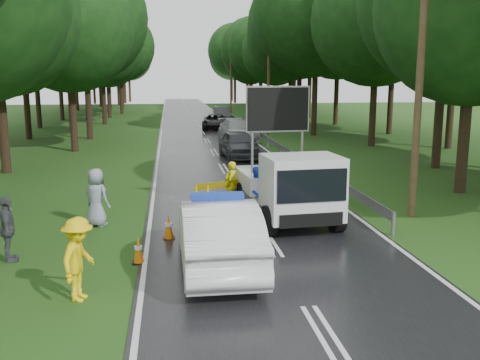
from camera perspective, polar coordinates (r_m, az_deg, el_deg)
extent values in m
plane|color=#214012|center=(15.17, 2.96, -6.46)|extent=(160.00, 160.00, 0.00)
cube|color=black|center=(44.54, -4.08, 5.07)|extent=(7.00, 140.00, 0.02)
cylinder|color=gray|center=(16.14, 16.04, -4.51)|extent=(0.12, 0.12, 0.70)
cube|color=gray|center=(44.86, 0.65, 5.83)|extent=(0.05, 60.00, 0.30)
cylinder|color=#472F21|center=(18.04, 18.73, 11.86)|extent=(0.24, 0.24, 10.00)
cylinder|color=#472F21|center=(42.96, 3.07, 11.53)|extent=(0.24, 0.24, 10.00)
cube|color=#472F21|center=(43.21, 3.13, 17.11)|extent=(1.40, 0.08, 0.08)
cylinder|color=#472F21|center=(68.68, -0.98, 11.31)|extent=(0.24, 0.24, 10.00)
cube|color=#472F21|center=(68.84, -0.99, 14.81)|extent=(1.40, 0.08, 0.08)
imported|color=silver|center=(12.89, -2.39, -5.74)|extent=(1.82, 5.07, 1.66)
cube|color=#1938A5|center=(12.66, -2.42, -1.77)|extent=(1.25, 0.36, 0.17)
cube|color=gray|center=(17.71, 4.53, -1.93)|extent=(2.54, 4.73, 0.27)
cube|color=silver|center=(18.64, 3.59, 0.10)|extent=(2.49, 2.79, 0.60)
cube|color=silver|center=(15.73, 6.61, -0.77)|extent=(2.31, 1.91, 1.85)
cube|color=black|center=(14.86, 7.73, -0.63)|extent=(2.01, 0.21, 0.93)
cube|color=black|center=(17.93, 4.06, 7.56)|extent=(2.07, 0.30, 1.42)
cylinder|color=black|center=(15.44, 3.14, -4.38)|extent=(0.38, 0.94, 0.91)
cylinder|color=black|center=(16.09, 10.28, -3.91)|extent=(0.38, 0.94, 0.91)
cylinder|color=black|center=(18.72, 0.34, -1.64)|extent=(0.38, 0.94, 0.91)
cylinder|color=black|center=(19.26, 6.36, -1.34)|extent=(0.38, 0.94, 0.91)
cube|color=yellow|center=(18.28, -4.69, -2.03)|extent=(0.07, 0.07, 0.89)
cube|color=yellow|center=(18.47, -3.45, -1.87)|extent=(0.07, 0.07, 0.89)
cube|color=yellow|center=(19.10, 0.09, -1.43)|extent=(0.07, 0.07, 0.89)
cube|color=yellow|center=(19.32, 1.22, -1.29)|extent=(0.07, 0.07, 0.89)
cube|color=#F2CC00|center=(18.69, -1.66, -0.46)|extent=(2.13, 0.94, 0.22)
imported|color=yellow|center=(18.91, -0.96, -0.43)|extent=(0.70, 0.68, 1.61)
imported|color=#1A2EAF|center=(17.43, 1.96, -1.29)|extent=(0.99, 0.88, 1.68)
imported|color=yellow|center=(11.49, -16.82, -8.08)|extent=(0.94, 1.27, 1.76)
imported|color=#45484E|center=(14.45, -23.54, -4.82)|extent=(0.64, 1.05, 1.67)
imported|color=gray|center=(16.97, -15.08, -1.81)|extent=(1.05, 0.97, 1.80)
imported|color=#3A3B41|center=(30.44, -0.15, 3.83)|extent=(2.13, 4.65, 1.55)
imported|color=#ACAEB4|center=(38.46, -0.23, 5.32)|extent=(2.74, 5.54, 1.55)
imported|color=black|center=(47.56, -2.66, 6.24)|extent=(2.70, 4.93, 1.31)
imported|color=#3B3F42|center=(53.61, -1.97, 6.93)|extent=(2.04, 4.98, 1.60)
cube|color=black|center=(13.61, -10.73, -8.65)|extent=(0.32, 0.32, 0.03)
cone|color=orange|center=(13.50, -10.78, -7.32)|extent=(0.26, 0.26, 0.65)
cube|color=black|center=(16.98, -0.03, -4.48)|extent=(0.37, 0.37, 0.03)
cone|color=orange|center=(16.88, -0.03, -3.22)|extent=(0.30, 0.30, 0.76)
cube|color=black|center=(18.96, 4.17, -2.87)|extent=(0.36, 0.36, 0.03)
cone|color=orange|center=(18.87, 4.19, -1.75)|extent=(0.30, 0.30, 0.75)
cube|color=black|center=(15.41, -7.58, -6.21)|extent=(0.34, 0.34, 0.03)
cone|color=orange|center=(15.31, -7.61, -4.95)|extent=(0.28, 0.28, 0.69)
cube|color=black|center=(18.72, 8.76, -3.15)|extent=(0.38, 0.38, 0.03)
cone|color=orange|center=(18.63, 8.79, -1.96)|extent=(0.31, 0.31, 0.78)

